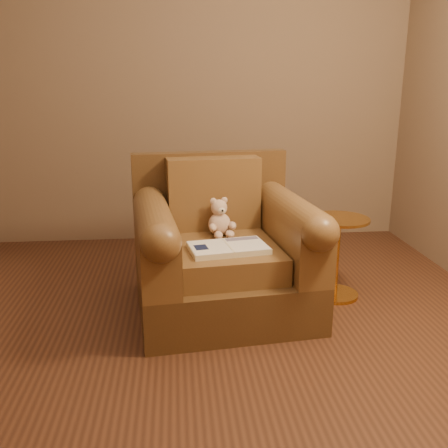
{
  "coord_description": "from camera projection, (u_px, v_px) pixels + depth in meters",
  "views": [
    {
      "loc": [
        0.0,
        -2.36,
        1.36
      ],
      "look_at": [
        0.27,
        0.43,
        0.56
      ],
      "focal_mm": 40.0,
      "sensor_mm": 36.0,
      "label": 1
    }
  ],
  "objects": [
    {
      "name": "floor",
      "position": [
        181.0,
        350.0,
        2.63
      ],
      "size": [
        4.0,
        4.0,
        0.0
      ],
      "primitive_type": "plane",
      "color": "#4F2C1B",
      "rests_on": "ground"
    },
    {
      "name": "armchair",
      "position": [
        222.0,
        252.0,
        3.06
      ],
      "size": [
        1.12,
        1.08,
        0.92
      ],
      "rotation": [
        0.0,
        0.0,
        0.11
      ],
      "color": "#54371C",
      "rests_on": "floor"
    },
    {
      "name": "teddy_bear",
      "position": [
        220.0,
        221.0,
        3.1
      ],
      "size": [
        0.17,
        0.2,
        0.24
      ],
      "rotation": [
        0.0,
        0.0,
        0.25
      ],
      "color": "beige",
      "rests_on": "armchair"
    },
    {
      "name": "guidebook",
      "position": [
        228.0,
        248.0,
        2.82
      ],
      "size": [
        0.47,
        0.33,
        0.04
      ],
      "rotation": [
        0.0,
        0.0,
        0.17
      ],
      "color": "beige",
      "rests_on": "armchair"
    },
    {
      "name": "side_table",
      "position": [
        337.0,
        255.0,
        3.22
      ],
      "size": [
        0.38,
        0.38,
        0.53
      ],
      "color": "gold",
      "rests_on": "floor"
    }
  ]
}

